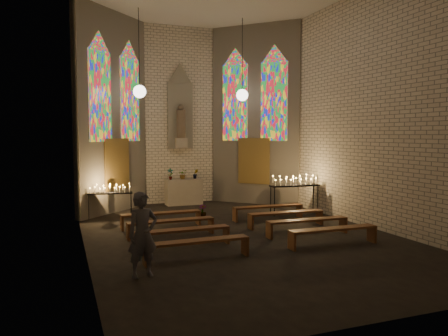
{
  "coord_description": "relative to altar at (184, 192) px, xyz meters",
  "views": [
    {
      "loc": [
        -4.49,
        -10.98,
        2.74
      ],
      "look_at": [
        -0.1,
        0.71,
        1.78
      ],
      "focal_mm": 35.0,
      "sensor_mm": 36.0,
      "label": 1
    }
  ],
  "objects": [
    {
      "name": "floor",
      "position": [
        0.0,
        -5.45,
        -0.5
      ],
      "size": [
        12.0,
        12.0,
        0.0
      ],
      "primitive_type": "plane",
      "color": "black",
      "rests_on": "ground"
    },
    {
      "name": "room",
      "position": [
        -0.0,
        -2.08,
        3.22
      ],
      "size": [
        8.22,
        12.43,
        7.0
      ],
      "color": "beige",
      "rests_on": "ground"
    },
    {
      "name": "altar",
      "position": [
        0.0,
        0.0,
        0.0
      ],
      "size": [
        1.4,
        0.6,
        1.0
      ],
      "primitive_type": "cube",
      "color": "#ACA08C",
      "rests_on": "ground"
    },
    {
      "name": "flower_vase_left",
      "position": [
        -0.55,
        -0.07,
        0.72
      ],
      "size": [
        0.25,
        0.18,
        0.44
      ],
      "primitive_type": "imported",
      "rotation": [
        0.0,
        0.0,
        -0.08
      ],
      "color": "#4C723F",
      "rests_on": "altar"
    },
    {
      "name": "flower_vase_center",
      "position": [
        -0.04,
        -0.04,
        0.69
      ],
      "size": [
        0.39,
        0.36,
        0.38
      ],
      "primitive_type": "imported",
      "rotation": [
        0.0,
        0.0,
        -0.18
      ],
      "color": "#4C723F",
      "rests_on": "altar"
    },
    {
      "name": "flower_vase_right",
      "position": [
        0.48,
        0.0,
        0.69
      ],
      "size": [
        0.22,
        0.18,
        0.38
      ],
      "primitive_type": "imported",
      "rotation": [
        0.0,
        0.0,
        -0.06
      ],
      "color": "#4C723F",
      "rests_on": "altar"
    },
    {
      "name": "aisle_flower_pot",
      "position": [
        -0.16,
        -2.9,
        -0.28
      ],
      "size": [
        0.29,
        0.29,
        0.44
      ],
      "primitive_type": "imported",
      "rotation": [
        0.0,
        0.0,
        -0.21
      ],
      "color": "#4C723F",
      "rests_on": "ground"
    },
    {
      "name": "votive_stand_left",
      "position": [
        -3.0,
        -1.85,
        0.4
      ],
      "size": [
        1.46,
        0.52,
        1.05
      ],
      "rotation": [
        0.0,
        0.0,
        -0.13
      ],
      "color": "black",
      "rests_on": "ground"
    },
    {
      "name": "votive_stand_right",
      "position": [
        3.0,
        -3.38,
        0.59
      ],
      "size": [
        1.75,
        0.52,
        1.27
      ],
      "rotation": [
        0.0,
        0.0,
        -0.06
      ],
      "color": "black",
      "rests_on": "ground"
    },
    {
      "name": "pew_left_0",
      "position": [
        -1.75,
        -3.88,
        -0.13
      ],
      "size": [
        2.35,
        0.37,
        0.45
      ],
      "rotation": [
        0.0,
        0.0,
        0.02
      ],
      "color": "#5B331A",
      "rests_on": "ground"
    },
    {
      "name": "pew_right_0",
      "position": [
        1.75,
        -3.88,
        -0.13
      ],
      "size": [
        2.35,
        0.37,
        0.45
      ],
      "rotation": [
        0.0,
        0.0,
        -0.02
      ],
      "color": "#5B331A",
      "rests_on": "ground"
    },
    {
      "name": "pew_left_1",
      "position": [
        -1.75,
        -5.08,
        -0.13
      ],
      "size": [
        2.35,
        0.37,
        0.45
      ],
      "rotation": [
        0.0,
        0.0,
        0.02
      ],
      "color": "#5B331A",
      "rests_on": "ground"
    },
    {
      "name": "pew_right_1",
      "position": [
        1.75,
        -5.08,
        -0.13
      ],
      "size": [
        2.35,
        0.37,
        0.45
      ],
      "rotation": [
        0.0,
        0.0,
        -0.02
      ],
      "color": "#5B331A",
      "rests_on": "ground"
    },
    {
      "name": "pew_left_2",
      "position": [
        -1.75,
        -6.28,
        -0.13
      ],
      "size": [
        2.35,
        0.37,
        0.45
      ],
      "rotation": [
        0.0,
        0.0,
        0.02
      ],
      "color": "#5B331A",
      "rests_on": "ground"
    },
    {
      "name": "pew_right_2",
      "position": [
        1.75,
        -6.28,
        -0.13
      ],
      "size": [
        2.35,
        0.37,
        0.45
      ],
      "rotation": [
        0.0,
        0.0,
        -0.02
      ],
      "color": "#5B331A",
      "rests_on": "ground"
    },
    {
      "name": "pew_left_3",
      "position": [
        -1.75,
        -7.48,
        -0.13
      ],
      "size": [
        2.35,
        0.37,
        0.45
      ],
      "rotation": [
        0.0,
        0.0,
        0.02
      ],
      "color": "#5B331A",
      "rests_on": "ground"
    },
    {
      "name": "pew_right_3",
      "position": [
        1.75,
        -7.48,
        -0.13
      ],
      "size": [
        2.35,
        0.37,
        0.45
      ],
      "rotation": [
        0.0,
        0.0,
        -0.02
      ],
      "color": "#5B331A",
      "rests_on": "ground"
    },
    {
      "name": "visitor",
      "position": [
        -3.05,
        -8.17,
        0.32
      ],
      "size": [
        0.67,
        0.51,
        1.65
      ],
      "primitive_type": "imported",
      "rotation": [
        0.0,
        0.0,
        0.21
      ],
      "color": "#4D4C56",
      "rests_on": "ground"
    }
  ]
}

